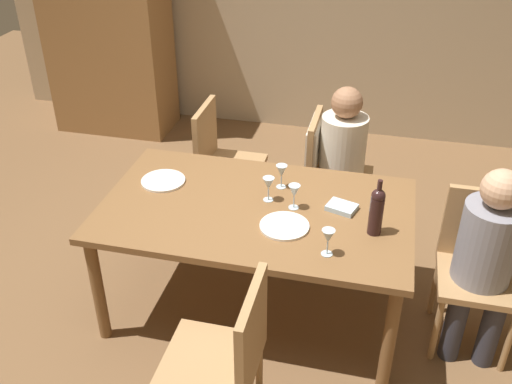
% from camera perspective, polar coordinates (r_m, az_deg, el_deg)
% --- Properties ---
extents(ground_plane, '(10.00, 10.00, 0.00)m').
position_cam_1_polar(ground_plane, '(3.78, -0.00, -10.98)').
color(ground_plane, brown).
extents(armoire_cabinet, '(1.18, 0.62, 2.18)m').
position_cam_1_polar(armoire_cabinet, '(5.82, -14.47, 16.23)').
color(armoire_cabinet, olive).
rests_on(armoire_cabinet, ground_plane).
extents(dining_table, '(1.77, 1.06, 0.75)m').
position_cam_1_polar(dining_table, '(3.36, -0.00, -2.58)').
color(dining_table, brown).
rests_on(dining_table, ground_plane).
extents(chair_right_end, '(0.44, 0.44, 0.92)m').
position_cam_1_polar(chair_right_end, '(3.50, 21.04, -6.18)').
color(chair_right_end, '#A87F51').
rests_on(chair_right_end, ground_plane).
extents(chair_far_right, '(0.46, 0.44, 0.92)m').
position_cam_1_polar(chair_far_right, '(4.13, 6.68, 3.04)').
color(chair_far_right, '#A87F51').
rests_on(chair_far_right, ground_plane).
extents(chair_near, '(0.44, 0.44, 0.92)m').
position_cam_1_polar(chair_near, '(2.76, -2.76, -15.60)').
color(chair_near, '#A87F51').
rests_on(chair_near, ground_plane).
extents(chair_far_left, '(0.44, 0.44, 0.92)m').
position_cam_1_polar(chair_far_left, '(4.29, -3.46, 3.48)').
color(chair_far_left, '#A87F51').
rests_on(chair_far_left, ground_plane).
extents(person_woman_host, '(0.31, 0.36, 1.15)m').
position_cam_1_polar(person_woman_host, '(3.34, 21.61, -5.59)').
color(person_woman_host, '#33333D').
rests_on(person_woman_host, ground_plane).
extents(person_man_bearded, '(0.36, 0.32, 1.15)m').
position_cam_1_polar(person_man_bearded, '(4.08, 8.82, 3.65)').
color(person_man_bearded, '#33333D').
rests_on(person_man_bearded, ground_plane).
extents(wine_bottle_tall_green, '(0.07, 0.07, 0.32)m').
position_cam_1_polar(wine_bottle_tall_green, '(3.09, 11.72, -1.73)').
color(wine_bottle_tall_green, black).
rests_on(wine_bottle_tall_green, dining_table).
extents(wine_glass_near_left, '(0.07, 0.07, 0.15)m').
position_cam_1_polar(wine_glass_near_left, '(2.92, 7.08, -4.41)').
color(wine_glass_near_left, silver).
rests_on(wine_glass_near_left, dining_table).
extents(wine_glass_centre, '(0.07, 0.07, 0.15)m').
position_cam_1_polar(wine_glass_centre, '(3.32, 1.24, 0.75)').
color(wine_glass_centre, silver).
rests_on(wine_glass_centre, dining_table).
extents(wine_glass_near_right, '(0.07, 0.07, 0.15)m').
position_cam_1_polar(wine_glass_near_right, '(3.45, 2.52, 1.99)').
color(wine_glass_near_right, silver).
rests_on(wine_glass_near_right, dining_table).
extents(wine_glass_far, '(0.07, 0.07, 0.15)m').
position_cam_1_polar(wine_glass_far, '(3.26, 3.76, 0.01)').
color(wine_glass_far, silver).
rests_on(wine_glass_far, dining_table).
extents(dinner_plate_host, '(0.27, 0.27, 0.01)m').
position_cam_1_polar(dinner_plate_host, '(3.15, 2.80, -3.34)').
color(dinner_plate_host, white).
rests_on(dinner_plate_host, dining_table).
extents(dinner_plate_guest_left, '(0.27, 0.27, 0.01)m').
position_cam_1_polar(dinner_plate_guest_left, '(3.60, -9.07, 1.09)').
color(dinner_plate_guest_left, white).
rests_on(dinner_plate_guest_left, dining_table).
extents(folded_napkin, '(0.19, 0.16, 0.03)m').
position_cam_1_polar(folded_napkin, '(3.32, 8.40, -1.49)').
color(folded_napkin, '#ADC6D6').
rests_on(folded_napkin, dining_table).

